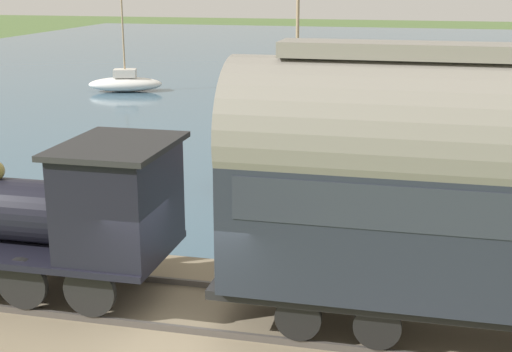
% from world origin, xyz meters
% --- Properties ---
extents(harbor_water, '(80.00, 80.00, 0.01)m').
position_xyz_m(harbor_water, '(43.64, 0.00, 0.00)').
color(harbor_water, '#426075').
rests_on(harbor_water, ground).
extents(rail_embankment, '(4.66, 56.00, 0.64)m').
position_xyz_m(rail_embankment, '(1.01, 0.00, 0.26)').
color(rail_embankment, '#84755B').
rests_on(rail_embankment, ground).
extents(steam_locomotive, '(2.43, 5.27, 3.35)m').
position_xyz_m(steam_locomotive, '(1.01, 2.48, 2.24)').
color(steam_locomotive, black).
rests_on(steam_locomotive, rail_embankment).
extents(sailboat_white, '(2.66, 4.39, 5.71)m').
position_xyz_m(sailboat_white, '(27.29, 12.74, 0.50)').
color(sailboat_white, white).
rests_on(sailboat_white, harbor_water).
extents(sailboat_red, '(3.60, 5.27, 7.83)m').
position_xyz_m(sailboat_red, '(11.02, 0.02, 0.75)').
color(sailboat_red, '#B72D23').
rests_on(sailboat_red, harbor_water).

